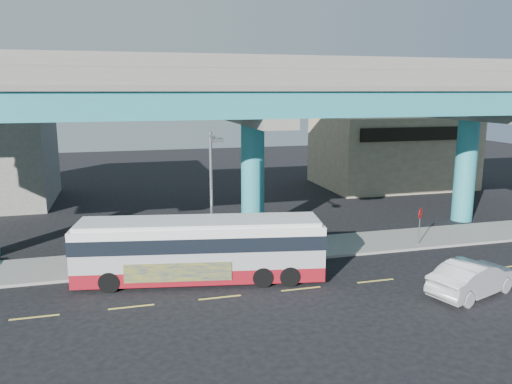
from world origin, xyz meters
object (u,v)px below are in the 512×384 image
object	(u,v)px
transit_bus	(200,247)
stop_sign	(420,219)
street_lamp	(213,181)
sedan	(474,278)

from	to	relation	value
transit_bus	stop_sign	xyz separation A→B (m)	(13.82, 2.09, 0.03)
transit_bus	street_lamp	size ratio (longest dim) A/B	1.75
transit_bus	stop_sign	size ratio (longest dim) A/B	5.53
street_lamp	sedan	bearing A→B (deg)	-29.93
sedan	stop_sign	distance (m)	7.42
sedan	transit_bus	bearing A→B (deg)	48.25
transit_bus	sedan	bearing A→B (deg)	-12.71
street_lamp	stop_sign	distance (m)	13.27
sedan	street_lamp	world-z (taller)	street_lamp
street_lamp	transit_bus	bearing A→B (deg)	-124.52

